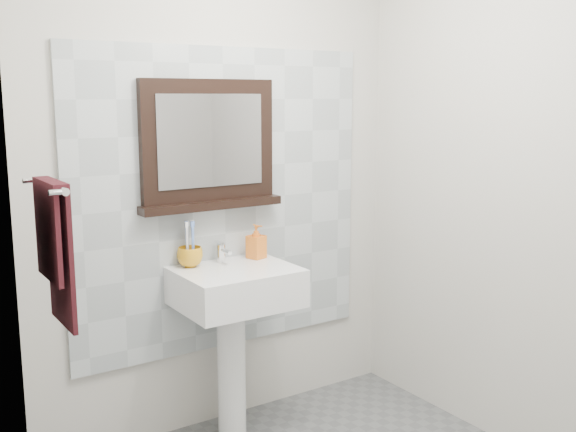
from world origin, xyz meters
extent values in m
cube|color=beige|center=(0.00, 1.10, 1.25)|extent=(2.00, 0.01, 2.50)
cube|color=beige|center=(-1.00, 0.00, 1.25)|extent=(0.01, 2.20, 2.50)
cube|color=beige|center=(1.00, 0.00, 1.25)|extent=(0.01, 2.20, 2.50)
cube|color=#AAB4B8|center=(0.00, 1.09, 1.15)|extent=(1.60, 0.02, 1.50)
cylinder|color=white|center=(-0.06, 0.92, 0.34)|extent=(0.14, 0.14, 0.68)
cube|color=white|center=(-0.06, 0.86, 0.77)|extent=(0.55, 0.44, 0.18)
cylinder|color=silver|center=(-0.06, 0.84, 0.85)|extent=(0.32, 0.32, 0.02)
cylinder|color=#4C4C4F|center=(-0.06, 0.84, 0.86)|extent=(0.04, 0.04, 0.00)
cylinder|color=silver|center=(-0.06, 1.01, 0.91)|extent=(0.04, 0.04, 0.09)
cylinder|color=silver|center=(-0.06, 0.96, 0.93)|extent=(0.02, 0.10, 0.02)
cube|color=silver|center=(-0.06, 1.02, 0.96)|extent=(0.02, 0.07, 0.01)
imported|color=orange|center=(-0.23, 1.01, 0.91)|extent=(0.13, 0.13, 0.10)
cylinder|color=white|center=(-0.25, 1.00, 0.97)|extent=(0.01, 0.01, 0.19)
cube|color=white|center=(-0.25, 1.00, 1.07)|extent=(0.01, 0.01, 0.03)
cylinder|color=#5A7FCF|center=(-0.21, 1.00, 0.97)|extent=(0.01, 0.01, 0.19)
cube|color=#5A7FCF|center=(-0.21, 1.00, 1.07)|extent=(0.01, 0.01, 0.03)
cylinder|color=white|center=(-0.23, 1.03, 0.97)|extent=(0.01, 0.01, 0.19)
cube|color=white|center=(-0.23, 1.03, 1.07)|extent=(0.01, 0.01, 0.03)
cylinder|color=#5A7FCF|center=(-0.24, 1.02, 0.97)|extent=(0.01, 0.01, 0.19)
cube|color=#5A7FCF|center=(-0.24, 1.02, 1.07)|extent=(0.01, 0.01, 0.03)
cylinder|color=white|center=(-0.21, 1.02, 0.97)|extent=(0.01, 0.01, 0.19)
cube|color=white|center=(-0.21, 1.02, 1.07)|extent=(0.01, 0.01, 0.03)
cylinder|color=#5A7FCF|center=(-0.22, 1.00, 0.97)|extent=(0.01, 0.01, 0.19)
cube|color=#5A7FCF|center=(-0.22, 1.00, 1.07)|extent=(0.01, 0.01, 0.03)
imported|color=#E04A1A|center=(0.12, 0.99, 0.95)|extent=(0.10, 0.10, 0.17)
cube|color=black|center=(-0.09, 1.07, 1.45)|extent=(0.69, 0.06, 0.58)
cube|color=#99999E|center=(-0.09, 1.03, 1.45)|extent=(0.55, 0.01, 0.44)
cube|color=black|center=(-0.09, 1.04, 1.15)|extent=(0.73, 0.11, 0.04)
cylinder|color=silver|center=(-0.94, 0.65, 1.34)|extent=(0.03, 0.40, 0.03)
cylinder|color=silver|center=(-0.97, 0.46, 1.34)|extent=(0.05, 0.02, 0.02)
cylinder|color=silver|center=(-0.97, 0.84, 1.34)|extent=(0.05, 0.02, 0.02)
cube|color=black|center=(-0.93, 0.65, 1.07)|extent=(0.02, 0.30, 0.52)
cube|color=black|center=(-0.96, 0.65, 1.16)|extent=(0.02, 0.30, 0.34)
cube|color=black|center=(-0.94, 0.65, 1.35)|extent=(0.06, 0.30, 0.03)
camera|label=1|loc=(-1.56, -1.85, 1.66)|focal=42.00mm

